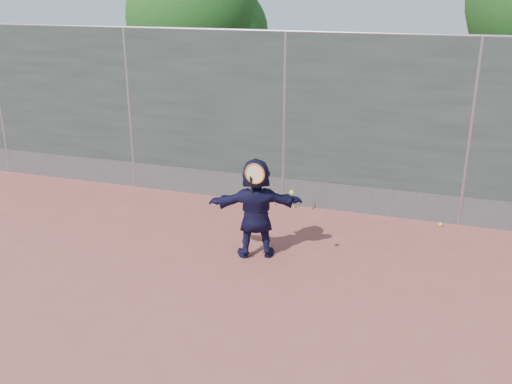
% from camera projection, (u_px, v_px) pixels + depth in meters
% --- Properties ---
extents(ground, '(80.00, 80.00, 0.00)m').
position_uv_depth(ground, '(206.00, 299.00, 7.14)').
color(ground, '#9E4C42').
rests_on(ground, ground).
extents(player, '(1.42, 0.88, 1.46)m').
position_uv_depth(player, '(256.00, 208.00, 8.07)').
color(player, '#141233').
rests_on(player, ground).
extents(ball_ground, '(0.07, 0.07, 0.07)m').
position_uv_depth(ball_ground, '(441.00, 224.00, 9.28)').
color(ball_ground, '#B3E132').
rests_on(ball_ground, ground).
extents(fence, '(20.00, 0.06, 3.03)m').
position_uv_depth(fence, '(284.00, 117.00, 9.72)').
color(fence, '#38423D').
rests_on(fence, ground).
extents(swing_action, '(0.70, 0.14, 0.51)m').
position_uv_depth(swing_action, '(258.00, 177.00, 7.68)').
color(swing_action, '#C56312').
rests_on(swing_action, ground).
extents(tree_left, '(3.15, 3.00, 4.53)m').
position_uv_depth(tree_left, '(201.00, 22.00, 12.83)').
color(tree_left, '#382314').
rests_on(tree_left, ground).
extents(weed_clump, '(0.68, 0.07, 0.30)m').
position_uv_depth(weed_clump, '(297.00, 201.00, 10.02)').
color(weed_clump, '#387226').
rests_on(weed_clump, ground).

